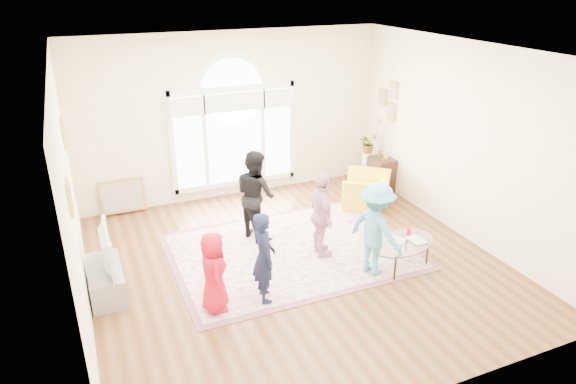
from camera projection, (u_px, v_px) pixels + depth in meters
name	position (u px, v px, depth m)	size (l,w,h in m)	color
ground	(296.00, 263.00, 7.94)	(6.00, 6.00, 0.00)	#542D13
room_shell	(236.00, 120.00, 9.72)	(6.00, 6.00, 6.00)	#F8EEBF
area_rug	(292.00, 251.00, 8.28)	(3.60, 2.60, 0.02)	beige
rug_border	(292.00, 251.00, 8.28)	(3.80, 2.80, 0.01)	#854C55
tv_console	(106.00, 281.00, 7.12)	(0.45, 1.00, 0.42)	gray
television	(102.00, 249.00, 6.93)	(0.16, 0.99, 0.57)	black
coffee_table	(402.00, 243.00, 7.71)	(1.28, 0.98, 0.54)	silver
armchair	(367.00, 190.00, 9.82)	(0.96, 0.84, 0.62)	yellow
side_cabinet	(381.00, 175.00, 10.47)	(0.40, 0.50, 0.70)	black
floor_lamp	(377.00, 129.00, 10.21)	(0.31, 0.31, 1.51)	black
plant_pedestal	(367.00, 168.00, 10.81)	(0.20, 0.20, 0.70)	white
potted_plant	(368.00, 143.00, 10.59)	(0.38, 0.33, 0.42)	#33722D
leaning_picture	(125.00, 213.00, 9.59)	(0.80, 0.05, 0.62)	tan
child_red	(214.00, 272.00, 6.63)	(0.55, 0.36, 1.12)	red
child_navy	(264.00, 257.00, 6.82)	(0.47, 0.31, 1.29)	#131A36
child_black	(255.00, 195.00, 8.46)	(0.74, 0.57, 1.52)	black
child_pink	(322.00, 215.00, 7.90)	(0.80, 0.33, 1.37)	#D496AF
child_blue	(376.00, 229.00, 7.42)	(0.91, 0.53, 1.42)	#499DC1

